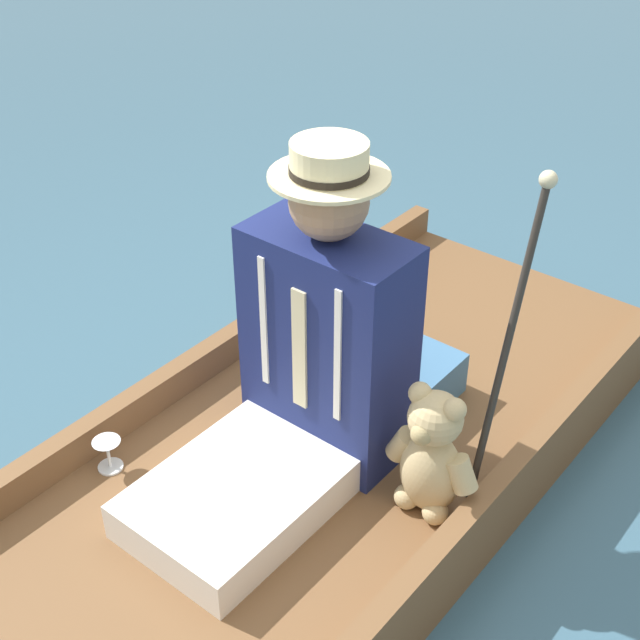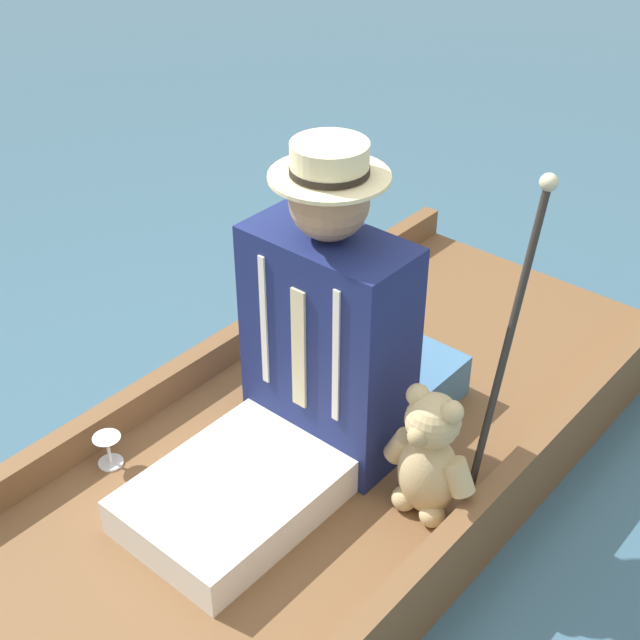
% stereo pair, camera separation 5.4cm
% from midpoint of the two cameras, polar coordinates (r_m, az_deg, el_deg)
% --- Properties ---
extents(ground_plane, '(16.00, 16.00, 0.00)m').
position_cam_midpoint_polar(ground_plane, '(2.62, -2.08, -11.90)').
color(ground_plane, '#385B70').
extents(punt_boat, '(1.07, 2.77, 0.26)m').
position_cam_midpoint_polar(punt_boat, '(2.56, -2.12, -10.57)').
color(punt_boat, brown).
rests_on(punt_boat, ground_plane).
extents(seat_cushion, '(0.37, 0.26, 0.14)m').
position_cam_midpoint_polar(seat_cushion, '(2.75, 4.09, -3.16)').
color(seat_cushion, teal).
rests_on(seat_cushion, punt_boat).
extents(seated_person, '(0.45, 0.80, 0.91)m').
position_cam_midpoint_polar(seated_person, '(2.35, -1.48, -2.72)').
color(seated_person, white).
rests_on(seated_person, punt_boat).
extents(teddy_bear, '(0.27, 0.16, 0.39)m').
position_cam_midpoint_polar(teddy_bear, '(2.30, 6.46, -8.61)').
color(teddy_bear, tan).
rests_on(teddy_bear, punt_boat).
extents(wine_glass, '(0.08, 0.08, 0.10)m').
position_cam_midpoint_polar(wine_glass, '(2.54, -14.05, -8.02)').
color(wine_glass, silver).
rests_on(wine_glass, punt_boat).
extents(walking_cane, '(0.04, 0.22, 0.89)m').
position_cam_midpoint_polar(walking_cane, '(2.22, 11.58, -0.02)').
color(walking_cane, '#2D2823').
rests_on(walking_cane, punt_boat).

